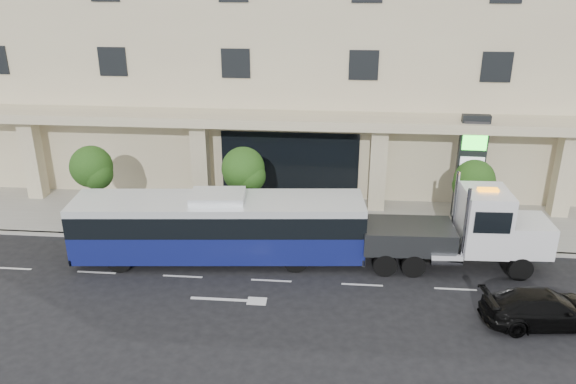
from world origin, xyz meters
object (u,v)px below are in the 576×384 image
(black_sedan, at_px, (544,308))
(signage_pylon, at_px, (470,167))
(city_bus, at_px, (219,226))
(tow_truck, at_px, (463,232))

(black_sedan, xyz_separation_m, signage_pylon, (-1.04, 9.77, 2.36))
(city_bus, height_order, black_sedan, city_bus)
(tow_truck, relative_size, black_sedan, 1.97)
(black_sedan, height_order, signage_pylon, signage_pylon)
(city_bus, distance_m, tow_truck, 11.17)
(city_bus, distance_m, black_sedan, 14.11)
(city_bus, distance_m, signage_pylon, 13.78)
(city_bus, relative_size, signage_pylon, 2.37)
(city_bus, xyz_separation_m, signage_pylon, (12.45, 5.74, 1.33))
(signage_pylon, bearing_deg, city_bus, -152.98)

